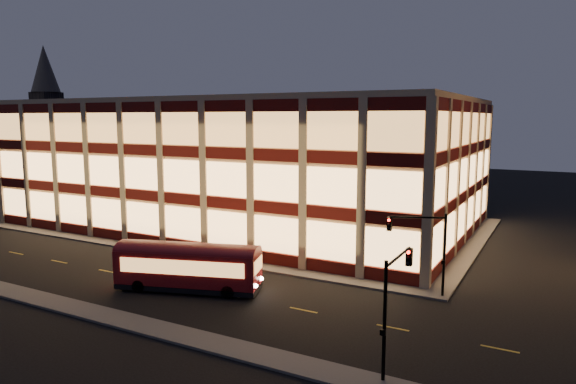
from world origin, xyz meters
The scene contains 10 objects.
ground centered at (0.00, 0.00, 0.00)m, with size 200.00×200.00×0.00m, color black.
sidewalk_office_south centered at (-3.00, 1.00, 0.07)m, with size 54.00×2.00×0.15m, color #514F4C.
sidewalk_office_east centered at (23.00, 17.00, 0.07)m, with size 2.00×30.00×0.15m, color #514F4C.
sidewalk_near centered at (0.00, -13.00, 0.07)m, with size 100.00×2.00×0.15m, color #514F4C.
office_building centered at (-2.91, 16.91, 7.25)m, with size 50.45×30.45×14.50m.
church_tower centered at (-70.00, 40.00, 9.00)m, with size 5.00×5.00×18.00m, color #2D2621.
church_spire centered at (-70.00, 40.00, 23.00)m, with size 6.00×6.00×10.00m, color #4C473F.
traffic_signal_far centered at (22.21, 0.24, 4.11)m, with size 3.79×1.87×6.00m.
traffic_signal_near centered at (23.50, -11.03, 4.13)m, with size 0.32×4.45×6.00m.
trolley_bus centered at (6.83, -6.47, 1.96)m, with size 10.77×5.65×3.54m.
Camera 1 is at (30.41, -34.77, 12.52)m, focal length 32.00 mm.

